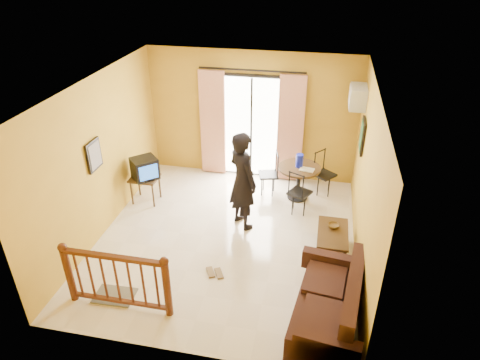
% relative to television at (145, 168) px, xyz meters
% --- Properties ---
extents(ground, '(5.00, 5.00, 0.00)m').
position_rel_television_xyz_m(ground, '(1.87, -0.92, -0.76)').
color(ground, beige).
rests_on(ground, ground).
extents(room_shell, '(5.00, 5.00, 5.00)m').
position_rel_television_xyz_m(room_shell, '(1.87, -0.92, 0.94)').
color(room_shell, white).
rests_on(room_shell, ground).
extents(balcony_door, '(2.25, 0.14, 2.46)m').
position_rel_television_xyz_m(balcony_door, '(1.87, 1.52, 0.43)').
color(balcony_door, black).
rests_on(balcony_door, ground).
extents(tv_table, '(0.55, 0.46, 0.55)m').
position_rel_television_xyz_m(tv_table, '(-0.03, 0.00, -0.29)').
color(tv_table, black).
rests_on(tv_table, ground).
extents(television, '(0.63, 0.63, 0.42)m').
position_rel_television_xyz_m(television, '(0.00, 0.00, 0.00)').
color(television, black).
rests_on(television, tv_table).
extents(picture_left, '(0.05, 0.42, 0.52)m').
position_rel_television_xyz_m(picture_left, '(-0.35, -1.12, 0.79)').
color(picture_left, black).
rests_on(picture_left, room_shell).
extents(dining_table, '(0.86, 0.86, 0.72)m').
position_rel_television_xyz_m(dining_table, '(3.00, 0.75, -0.19)').
color(dining_table, black).
rests_on(dining_table, ground).
extents(water_jug, '(0.15, 0.15, 0.27)m').
position_rel_television_xyz_m(water_jug, '(2.99, 0.76, 0.09)').
color(water_jug, '#121DB2').
rests_on(water_jug, dining_table).
extents(serving_tray, '(0.31, 0.23, 0.02)m').
position_rel_television_xyz_m(serving_tray, '(3.15, 0.65, -0.03)').
color(serving_tray, beige).
rests_on(serving_tray, dining_table).
extents(dining_chairs, '(1.67, 1.38, 0.95)m').
position_rel_television_xyz_m(dining_chairs, '(2.98, 0.67, -0.76)').
color(dining_chairs, black).
rests_on(dining_chairs, ground).
extents(air_conditioner, '(0.31, 0.60, 0.40)m').
position_rel_television_xyz_m(air_conditioner, '(3.96, 1.03, 1.39)').
color(air_conditioner, silver).
rests_on(air_conditioner, room_shell).
extents(botanical_print, '(0.05, 0.50, 0.60)m').
position_rel_television_xyz_m(botanical_print, '(4.08, 0.38, 0.89)').
color(botanical_print, black).
rests_on(botanical_print, room_shell).
extents(coffee_table, '(0.51, 0.92, 0.41)m').
position_rel_television_xyz_m(coffee_table, '(3.72, -0.91, -0.49)').
color(coffee_table, black).
rests_on(coffee_table, ground).
extents(bowl, '(0.22, 0.22, 0.06)m').
position_rel_television_xyz_m(bowl, '(3.72, -0.77, -0.32)').
color(bowl, brown).
rests_on(bowl, coffee_table).
extents(sofa, '(1.02, 1.86, 0.84)m').
position_rel_television_xyz_m(sofa, '(3.72, -2.52, -0.45)').
color(sofa, '#321813').
rests_on(sofa, ground).
extents(standing_person, '(0.80, 0.80, 1.87)m').
position_rel_television_xyz_m(standing_person, '(2.06, -0.41, 0.18)').
color(standing_person, black).
rests_on(standing_person, ground).
extents(stair_balustrade, '(1.63, 0.13, 1.04)m').
position_rel_television_xyz_m(stair_balustrade, '(0.72, -2.82, -0.20)').
color(stair_balustrade, '#471E0F').
rests_on(stair_balustrade, ground).
extents(doormat, '(0.61, 0.42, 0.02)m').
position_rel_television_xyz_m(doormat, '(0.53, -2.65, -0.75)').
color(doormat, '#5D5A4B').
rests_on(doormat, ground).
extents(sandals, '(0.34, 0.27, 0.03)m').
position_rel_television_xyz_m(sandals, '(1.89, -1.86, -0.75)').
color(sandals, brown).
rests_on(sandals, ground).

